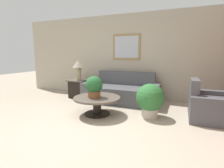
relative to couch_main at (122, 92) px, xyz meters
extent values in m
plane|color=tan|center=(-0.03, -2.12, -0.28)|extent=(20.00, 20.00, 0.00)
cube|color=#B2A893|center=(-0.03, 0.63, 1.02)|extent=(7.77, 0.06, 2.60)
cube|color=#997A4C|center=(-0.06, 0.58, 1.32)|extent=(0.88, 0.03, 0.78)
cube|color=#B2BCC6|center=(-0.06, 0.57, 1.32)|extent=(0.76, 0.01, 0.66)
cube|color=#4C4C51|center=(0.00, -0.04, -0.05)|extent=(1.78, 1.00, 0.45)
cube|color=#4C4C51|center=(0.00, 0.38, 0.37)|extent=(1.78, 0.16, 0.40)
cube|color=#4C4C51|center=(-0.98, -0.04, 0.00)|extent=(0.18, 1.00, 0.55)
cube|color=#4C4C51|center=(0.98, -0.04, 0.00)|extent=(0.18, 1.00, 0.55)
cube|color=#4C4C51|center=(2.27, -0.62, -0.05)|extent=(0.95, 0.66, 0.45)
cube|color=#4C4C51|center=(1.88, -0.63, 0.37)|extent=(0.17, 0.64, 0.40)
cube|color=#4C4C51|center=(2.28, -1.03, 0.00)|extent=(0.94, 0.20, 0.55)
cube|color=#4C4C51|center=(2.26, -0.22, 0.00)|extent=(0.94, 0.20, 0.55)
cylinder|color=black|center=(-0.14, -1.28, -0.26)|extent=(0.58, 0.58, 0.03)
cylinder|color=black|center=(-0.14, -1.28, -0.08)|extent=(0.19, 0.19, 0.34)
cylinder|color=brown|center=(-0.14, -1.28, 0.11)|extent=(1.06, 1.06, 0.04)
cube|color=black|center=(-1.44, -0.03, -0.01)|extent=(0.50, 0.50, 0.54)
cube|color=brown|center=(-1.44, -0.03, 0.28)|extent=(0.59, 0.59, 0.03)
cylinder|color=tan|center=(-1.44, -0.03, 0.31)|extent=(0.24, 0.24, 0.02)
cylinder|color=tan|center=(-1.44, -0.03, 0.50)|extent=(0.17, 0.17, 0.37)
cone|color=gray|center=(-1.44, -0.03, 0.80)|extent=(0.37, 0.37, 0.23)
cylinder|color=brown|center=(-0.18, -1.33, 0.20)|extent=(0.28, 0.28, 0.14)
sphere|color=#235B2D|center=(-0.18, -1.33, 0.42)|extent=(0.39, 0.39, 0.39)
cylinder|color=beige|center=(1.01, -0.98, -0.17)|extent=(0.35, 0.35, 0.21)
sphere|color=#2D6B33|center=(1.01, -0.98, 0.16)|extent=(0.61, 0.61, 0.61)
camera|label=1|loc=(1.67, -4.70, 1.08)|focal=28.00mm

